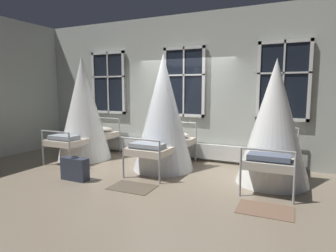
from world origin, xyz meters
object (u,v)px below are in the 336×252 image
at_px(cot_third, 274,124).
at_px(suitcase_dark, 75,169).
at_px(cot_first, 83,110).
at_px(cot_second, 163,115).

xyz_separation_m(cot_third, suitcase_dark, (-3.48, -1.46, -0.90)).
height_order(cot_first, cot_second, cot_first).
xyz_separation_m(cot_first, suitcase_dark, (1.05, -1.49, -1.01)).
relative_size(cot_third, suitcase_dark, 4.14).
relative_size(cot_first, cot_second, 1.02).
height_order(cot_second, suitcase_dark, cot_second).
bearing_deg(cot_third, suitcase_dark, 112.62).
xyz_separation_m(cot_first, cot_second, (2.25, -0.02, -0.03)).
relative_size(cot_second, suitcase_dark, 4.47).
distance_m(cot_first, cot_second, 2.25).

